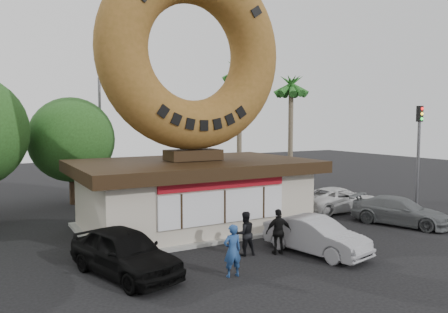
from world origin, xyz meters
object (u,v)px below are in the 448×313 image
traffic_signal (419,143)px  street_lamp (102,131)px  person_left (232,251)px  person_right (279,232)px  car_white (339,199)px  person_center (245,233)px  car_grey (400,211)px  giant_donut (192,52)px  donut_shop (193,191)px  car_silver (316,236)px  car_black (125,252)px

traffic_signal → street_lamp: bearing=142.9°
street_lamp → person_left: bearing=-89.8°
person_right → car_white: size_ratio=0.36×
person_center → car_grey: person_center is taller
giant_donut → person_left: (-1.79, -6.78, -7.53)m
donut_shop → car_silver: 6.70m
person_right → street_lamp: bearing=-64.2°
street_lamp → person_left: street_lamp is taller
street_lamp → car_black: street_lamp is taller
person_right → car_white: (7.94, 4.88, -0.21)m
car_black → donut_shop: bearing=28.3°
giant_donut → car_silver: bearing=-69.3°
donut_shop → car_grey: 10.36m
donut_shop → person_left: 7.05m
car_white → traffic_signal: bearing=-102.0°
street_lamp → person_left: size_ratio=4.50×
traffic_signal → car_grey: size_ratio=1.29×
car_grey → car_silver: bearing=171.3°
car_silver → donut_shop: bearing=98.1°
person_center → car_black: person_center is taller
car_black → street_lamp: bearing=61.8°
person_center → car_grey: size_ratio=0.36×
donut_shop → person_right: bearing=-79.5°
giant_donut → person_left: size_ratio=5.20×
person_right → car_white: bearing=-133.1°
traffic_signal → car_black: bearing=-171.3°
traffic_signal → person_right: (-12.98, -3.55, -2.98)m
car_black → car_white: 14.47m
donut_shop → car_grey: bearing=-26.5°
street_lamp → person_right: 16.22m
car_white → donut_shop: bearing=88.6°
car_black → traffic_signal: bearing=-8.0°
person_right → traffic_signal: bearing=-149.4°
person_left → car_grey: 11.22m
traffic_signal → car_white: size_ratio=1.23×
car_black → car_grey: (14.10, 0.28, -0.12)m
person_left → car_black: size_ratio=0.38×
traffic_signal → person_right: bearing=-164.7°
car_grey → person_center: bearing=160.7°
car_black → person_center: bearing=-18.2°
giant_donut → person_right: (1.02, -5.56, -7.53)m
donut_shop → car_grey: (9.22, -4.60, -1.08)m
donut_shop → traffic_signal: size_ratio=1.84×
donut_shop → car_white: donut_shop is taller
car_black → car_silver: (7.22, -1.31, -0.10)m
person_left → person_center: person_left is taller
street_lamp → giant_donut: bearing=-79.5°
car_black → car_white: bearing=0.2°
traffic_signal → person_left: (-15.79, -4.77, -2.98)m
donut_shop → giant_donut: giant_donut is taller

